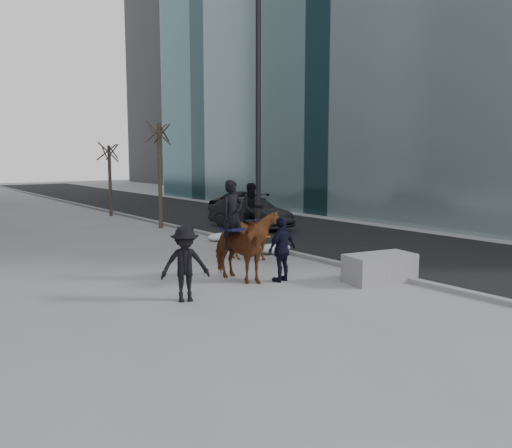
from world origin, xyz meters
TOP-DOWN VIEW (x-y plane):
  - ground at (0.00, 0.00)m, footprint 120.00×120.00m
  - road at (7.00, 10.00)m, footprint 8.00×90.00m
  - curb at (3.00, 10.00)m, footprint 0.25×90.00m
  - planter at (2.38, -1.20)m, footprint 2.01×1.23m
  - car_near at (5.74, 9.57)m, footprint 2.20×4.46m
  - car_far at (9.15, 15.75)m, footprint 1.91×4.39m
  - tree_near at (2.40, 12.04)m, footprint 1.20×1.20m
  - tree_far at (2.40, 18.28)m, footprint 1.20×1.20m
  - mounted_left at (-0.71, 1.18)m, footprint 1.23×2.22m
  - mounted_right at (1.45, 3.26)m, footprint 1.53×1.67m
  - feeder at (0.27, 0.39)m, footprint 1.09×0.95m
  - camera_crew at (-2.80, 0.15)m, footprint 1.29×1.00m
  - lamppost at (2.60, 4.59)m, footprint 0.25×1.01m
  - snow_piles at (2.70, 2.62)m, footprint 1.42×9.22m

SIDE VIEW (x-z plane):
  - ground at x=0.00m, z-range 0.00..0.00m
  - road at x=7.00m, z-range 0.00..0.01m
  - curb at x=3.00m, z-range 0.00..0.12m
  - snow_piles at x=2.70m, z-range -0.01..0.35m
  - planter at x=2.38m, z-range 0.00..0.75m
  - car_far at x=9.15m, z-range 0.00..1.26m
  - car_near at x=5.74m, z-range 0.00..1.41m
  - feeder at x=0.27m, z-range 0.00..1.76m
  - camera_crew at x=-2.80m, z-range 0.01..1.76m
  - mounted_right at x=1.45m, z-range -0.25..2.25m
  - mounted_left at x=-0.71m, z-range -0.35..2.38m
  - tree_far at x=2.40m, z-range 0.00..4.33m
  - tree_near at x=2.40m, z-range 0.00..5.34m
  - lamppost at x=2.60m, z-range 0.45..9.54m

